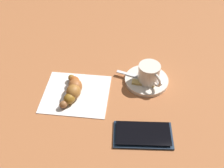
% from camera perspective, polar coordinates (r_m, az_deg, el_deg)
% --- Properties ---
extents(ground_plane, '(1.80, 1.80, 0.00)m').
position_cam_1_polar(ground_plane, '(0.75, -1.22, -0.93)').
color(ground_plane, '#9F5C35').
extents(saucer, '(0.12, 0.12, 0.01)m').
position_cam_1_polar(saucer, '(0.77, 7.19, 0.76)').
color(saucer, beige).
rests_on(saucer, ground).
extents(espresso_cup, '(0.06, 0.08, 0.05)m').
position_cam_1_polar(espresso_cup, '(0.75, 7.71, 2.34)').
color(espresso_cup, beige).
rests_on(espresso_cup, saucer).
extents(teaspoon, '(0.12, 0.08, 0.01)m').
position_cam_1_polar(teaspoon, '(0.76, 7.32, 1.00)').
color(teaspoon, silver).
rests_on(teaspoon, saucer).
extents(sugar_packet, '(0.06, 0.04, 0.01)m').
position_cam_1_polar(sugar_packet, '(0.75, 6.49, 0.16)').
color(sugar_packet, tan).
rests_on(sugar_packet, saucer).
extents(napkin, '(0.21, 0.20, 0.00)m').
position_cam_1_polar(napkin, '(0.74, -7.49, -1.98)').
color(napkin, silver).
rests_on(napkin, ground).
extents(croissant, '(0.07, 0.12, 0.04)m').
position_cam_1_polar(croissant, '(0.73, -8.11, -1.08)').
color(croissant, brown).
rests_on(croissant, napkin).
extents(cell_phone, '(0.15, 0.10, 0.01)m').
position_cam_1_polar(cell_phone, '(0.65, 6.48, -10.38)').
color(cell_phone, '#142234').
rests_on(cell_phone, ground).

